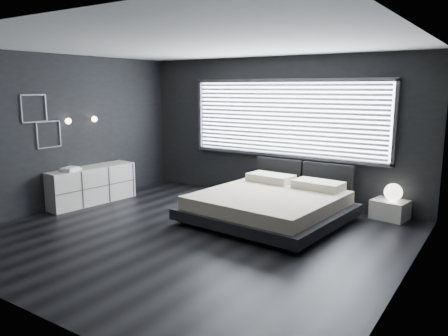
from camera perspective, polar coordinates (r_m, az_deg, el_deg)
The scene contains 12 objects.
room at distance 6.41m, azimuth -4.20°, elevation 3.24°, with size 6.04×6.00×2.80m.
window at distance 8.58m, azimuth 7.99°, elevation 6.41°, with size 4.14×0.09×1.52m.
headboard at distance 8.49m, azimuth 10.30°, elevation -0.79°, with size 1.96×0.16×0.52m.
sconce_near at distance 8.49m, azimuth -19.69°, elevation 5.79°, with size 0.18×0.11×0.11m.
sconce_far at distance 8.86m, azimuth -16.59°, elevation 6.14°, with size 0.18×0.11×0.11m.
wall_art_upper at distance 8.21m, azimuth -23.56°, elevation 7.14°, with size 0.01×0.48×0.48m.
wall_art_lower at distance 8.38m, azimuth -21.89°, elevation 4.08°, with size 0.01×0.48×0.48m.
bed at distance 7.34m, azimuth 5.97°, elevation -4.74°, with size 2.54×2.45×0.61m.
nightstand at distance 7.96m, azimuth 20.85°, elevation -5.08°, with size 0.56×0.46×0.32m, color silver.
orb_lamp at distance 7.86m, azimuth 21.24°, elevation -2.97°, with size 0.30×0.30×0.30m, color white.
dresser at distance 8.79m, azimuth -16.98°, elevation -2.14°, with size 0.67×1.80×0.71m.
book_stack at distance 8.44m, azimuth -19.43°, elevation -0.14°, with size 0.30×0.37×0.07m.
Camera 1 is at (3.89, -5.03, 2.21)m, focal length 35.00 mm.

